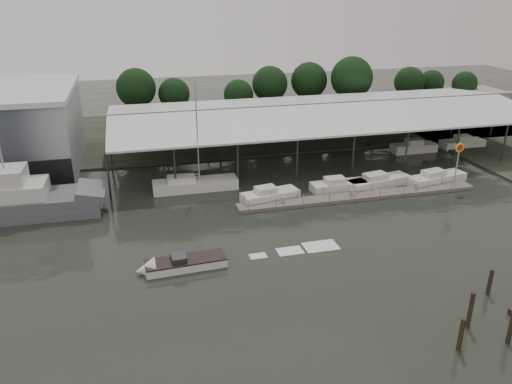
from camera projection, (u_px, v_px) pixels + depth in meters
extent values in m
plane|color=#252A22|center=(251.00, 257.00, 43.48)|extent=(200.00, 200.00, 0.00)
cube|color=#3A4231|center=(190.00, 133.00, 81.18)|extent=(140.00, 30.00, 0.30)
cube|color=#2B2E30|center=(321.00, 104.00, 69.99)|extent=(58.00, 0.40, 0.30)
cylinder|color=#2B2E30|center=(108.00, 176.00, 54.53)|extent=(0.24, 0.24, 5.50)
cylinder|color=#2B2E30|center=(111.00, 125.00, 75.19)|extent=(0.24, 0.24, 5.50)
cylinder|color=#2B2E30|center=(449.00, 105.00, 88.46)|extent=(0.24, 0.24, 5.50)
cube|color=#68625B|center=(359.00, 196.00, 55.82)|extent=(28.00, 2.00, 0.40)
cylinder|color=#95989A|center=(249.00, 206.00, 51.82)|extent=(0.10, 0.10, 1.20)
cylinder|color=#95989A|center=(457.00, 179.00, 59.38)|extent=(0.10, 0.10, 1.20)
cube|color=#95989A|center=(352.00, 193.00, 55.41)|extent=(0.30, 0.30, 0.70)
cylinder|color=#95989A|center=(456.00, 168.00, 57.70)|extent=(0.16, 0.16, 5.00)
cylinder|color=yellow|center=(460.00, 147.00, 56.77)|extent=(1.10, 0.12, 1.10)
cylinder|color=red|center=(460.00, 148.00, 56.70)|extent=(0.70, 0.05, 0.70)
cube|color=gray|center=(473.00, 100.00, 95.74)|extent=(10.00, 8.00, 4.00)
cube|color=slate|center=(22.00, 207.00, 51.28)|extent=(15.91, 5.49, 2.40)
cube|color=slate|center=(91.00, 192.00, 52.37)|extent=(3.13, 5.02, 1.77)
cube|color=silver|center=(8.00, 192.00, 50.41)|extent=(7.51, 4.44, 1.80)
cube|color=silver|center=(5.00, 176.00, 49.77)|extent=(3.87, 3.75, 1.61)
cylinder|color=#95989A|center=(1.00, 153.00, 48.87)|extent=(0.18, 0.18, 3.50)
cube|color=white|center=(195.00, 185.00, 58.10)|extent=(9.80, 2.66, 1.40)
cube|color=silver|center=(182.00, 179.00, 57.41)|extent=(3.14, 1.81, 0.80)
cylinder|color=#95989A|center=(197.00, 133.00, 55.85)|extent=(0.16, 0.16, 11.69)
cylinder|color=#95989A|center=(184.00, 175.00, 57.29)|extent=(3.50, 0.14, 0.12)
cube|color=white|center=(186.00, 264.00, 41.72)|extent=(6.85, 2.40, 0.90)
cone|color=white|center=(146.00, 270.00, 40.79)|extent=(1.72, 2.09, 2.00)
cube|color=black|center=(185.00, 260.00, 41.57)|extent=(6.86, 2.46, 0.12)
cube|color=#2B2E30|center=(179.00, 258.00, 41.32)|extent=(1.28, 1.47, 0.50)
cube|color=silver|center=(258.00, 256.00, 43.64)|extent=(2.30, 1.50, 0.04)
cube|color=silver|center=(290.00, 251.00, 44.48)|extent=(3.10, 2.00, 0.04)
cube|color=silver|center=(321.00, 246.00, 45.33)|extent=(3.90, 2.50, 0.04)
cube|color=white|center=(270.00, 196.00, 55.06)|extent=(6.74, 3.37, 1.10)
cube|color=silver|center=(266.00, 190.00, 54.64)|extent=(2.52, 2.00, 0.70)
cube|color=white|center=(339.00, 186.00, 57.80)|extent=(6.56, 2.31, 1.10)
cube|color=silver|center=(335.00, 180.00, 57.39)|extent=(2.31, 1.64, 0.70)
cube|color=white|center=(379.00, 182.00, 59.06)|extent=(8.17, 3.71, 1.10)
cube|color=silver|center=(375.00, 176.00, 58.65)|extent=(3.02, 2.12, 0.70)
cube|color=white|center=(437.00, 179.00, 60.09)|extent=(7.84, 3.57, 1.10)
cube|color=silver|center=(434.00, 173.00, 59.67)|extent=(2.90, 2.07, 0.70)
cylinder|color=#302418|center=(510.00, 332.00, 32.61)|extent=(0.32, 0.32, 2.92)
cylinder|color=#302418|center=(460.00, 338.00, 31.95)|extent=(0.32, 0.32, 2.98)
cylinder|color=#302418|center=(470.00, 314.00, 34.08)|extent=(0.32, 0.32, 3.36)
cylinder|color=#302418|center=(489.00, 285.00, 37.93)|extent=(0.32, 0.32, 2.73)
cylinder|color=black|center=(138.00, 113.00, 84.55)|extent=(0.50, 0.50, 4.67)
sphere|color=black|center=(136.00, 88.00, 82.97)|extent=(6.54, 6.54, 6.54)
cylinder|color=black|center=(175.00, 113.00, 86.00)|extent=(0.50, 0.50, 3.80)
sphere|color=black|center=(174.00, 94.00, 84.72)|extent=(5.32, 5.32, 5.32)
cylinder|color=black|center=(239.00, 113.00, 86.48)|extent=(0.50, 0.50, 3.63)
sphere|color=black|center=(238.00, 95.00, 85.26)|extent=(5.08, 5.08, 5.08)
cylinder|color=black|center=(270.00, 107.00, 89.59)|extent=(0.50, 0.50, 4.48)
sphere|color=black|center=(270.00, 84.00, 88.08)|extent=(6.27, 6.27, 6.27)
cylinder|color=black|center=(308.00, 104.00, 91.52)|extent=(0.50, 0.50, 4.66)
sphere|color=black|center=(309.00, 80.00, 89.95)|extent=(6.53, 6.53, 6.53)
cylinder|color=black|center=(350.00, 104.00, 89.44)|extent=(0.50, 0.50, 5.26)
sphere|color=black|center=(352.00, 78.00, 87.66)|extent=(7.37, 7.37, 7.37)
cylinder|color=black|center=(407.00, 101.00, 95.10)|extent=(0.50, 0.50, 4.03)
sphere|color=black|center=(409.00, 82.00, 93.74)|extent=(5.65, 5.65, 5.65)
cylinder|color=black|center=(429.00, 98.00, 98.85)|extent=(0.50, 0.50, 3.47)
sphere|color=black|center=(431.00, 83.00, 97.68)|extent=(4.85, 4.85, 4.85)
cylinder|color=black|center=(462.00, 100.00, 97.90)|extent=(0.50, 0.50, 3.42)
sphere|color=black|center=(465.00, 84.00, 96.75)|extent=(4.78, 4.78, 4.78)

